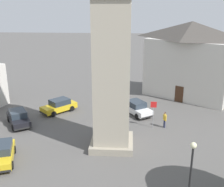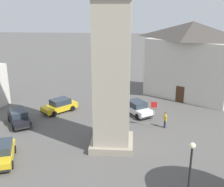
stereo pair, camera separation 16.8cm
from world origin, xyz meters
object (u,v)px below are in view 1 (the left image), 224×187
car_silver_kerb (2,153)px  car_red_corner (59,106)px  building_shop_left (189,60)px  car_black_far (137,108)px  road_sign (153,110)px  lamp_post (191,168)px  pedestrian (165,118)px  car_white_side (18,118)px

car_silver_kerb → car_red_corner: (-1.83, -10.93, 0.00)m
building_shop_left → car_black_far: bearing=44.2°
car_black_far → building_shop_left: size_ratio=0.35×
car_black_far → road_sign: road_sign is taller
building_shop_left → lamp_post: (4.11, 22.59, -1.80)m
pedestrian → lamp_post: lamp_post is taller
car_white_side → road_sign: (-13.95, -0.18, 1.14)m
car_silver_kerb → car_white_side: same height
pedestrian → building_shop_left: size_ratio=0.14×
car_black_far → building_shop_left: 10.49m
car_white_side → building_shop_left: size_ratio=0.35×
car_silver_kerb → road_sign: bearing=-149.6°
car_silver_kerb → pedestrian: size_ratio=2.63×
car_black_far → building_shop_left: building_shop_left is taller
car_red_corner → building_shop_left: building_shop_left is taller
pedestrian → building_shop_left: 11.64m
car_white_side → car_silver_kerb: bearing=102.0°
building_shop_left → lamp_post: size_ratio=2.56×
building_shop_left → lamp_post: 23.03m
car_white_side → car_black_far: size_ratio=1.00×
pedestrian → lamp_post: bearing=89.8°
pedestrian → road_sign: road_sign is taller
pedestrian → lamp_post: (0.05, 12.47, 2.27)m
building_shop_left → pedestrian: bearing=68.1°
car_white_side → road_sign: road_sign is taller
pedestrian → building_shop_left: bearing=-111.9°
car_black_far → car_silver_kerb: bearing=45.1°
car_silver_kerb → car_white_side: size_ratio=1.02×
car_black_far → building_shop_left: (-6.85, -6.66, 4.32)m
lamp_post → building_shop_left: bearing=-100.3°
car_red_corner → building_shop_left: size_ratio=0.33×
lamp_post → car_red_corner: bearing=-53.7°
pedestrian → car_red_corner: bearing=-16.6°
car_white_side → pedestrian: 15.15m
lamp_post → car_silver_kerb: bearing=-20.4°
car_red_corner → lamp_post: bearing=126.3°
car_silver_kerb → car_red_corner: bearing=-99.5°
lamp_post → road_sign: size_ratio=1.75×
lamp_post → road_sign: 12.48m
car_red_corner → lamp_post: (-11.75, 15.97, 2.52)m
car_white_side → pedestrian: pedestrian is taller
car_silver_kerb → car_black_far: (-10.84, -10.89, 0.00)m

